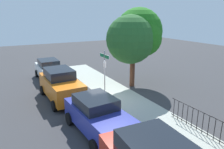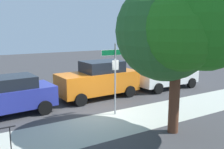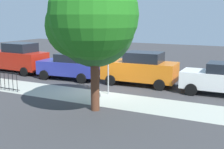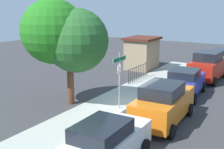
% 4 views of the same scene
% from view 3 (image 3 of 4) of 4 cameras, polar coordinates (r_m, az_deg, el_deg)
% --- Properties ---
extents(ground_plane, '(60.00, 60.00, 0.00)m').
position_cam_3_polar(ground_plane, '(16.75, -1.73, -3.20)').
color(ground_plane, '#38383A').
extents(sidewalk_strip, '(24.00, 2.60, 0.00)m').
position_cam_3_polar(sidewalk_strip, '(16.74, -9.91, -3.36)').
color(sidewalk_strip, '#A6AB9F').
rests_on(sidewalk_strip, ground_plane).
extents(street_sign, '(1.35, 0.07, 3.14)m').
position_cam_3_polar(street_sign, '(15.75, -0.74, 3.83)').
color(street_sign, '#9EA0A5').
rests_on(street_sign, ground_plane).
extents(shade_tree, '(4.18, 4.70, 5.97)m').
position_cam_3_polar(shade_tree, '(12.58, -3.97, 9.97)').
color(shade_tree, brown).
rests_on(shade_tree, ground_plane).
extents(car_white, '(4.24, 1.97, 1.72)m').
position_cam_3_polar(car_white, '(16.82, 20.43, -0.77)').
color(car_white, white).
rests_on(car_white, ground_plane).
extents(car_orange, '(4.53, 2.18, 2.02)m').
position_cam_3_polar(car_orange, '(18.19, 5.41, 1.14)').
color(car_orange, orange).
rests_on(car_orange, ground_plane).
extents(car_blue, '(4.21, 2.26, 1.72)m').
position_cam_3_polar(car_blue, '(20.05, -7.98, 1.62)').
color(car_blue, '#293294').
rests_on(car_blue, ground_plane).
extents(car_red, '(4.59, 2.24, 2.20)m').
position_cam_3_polar(car_red, '(23.27, -17.36, 3.04)').
color(car_red, '#B22011').
rests_on(car_red, ground_plane).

